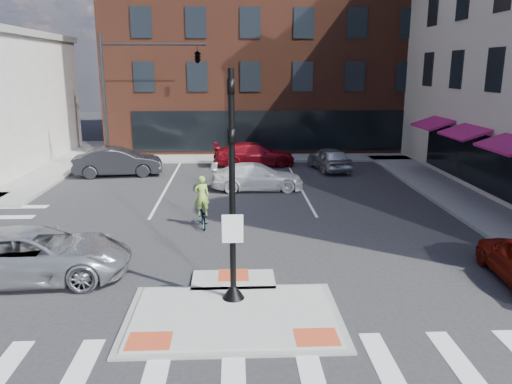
{
  "coord_description": "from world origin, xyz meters",
  "views": [
    {
      "loc": [
        0.07,
        -11.88,
        6.11
      ],
      "look_at": [
        0.79,
        4.53,
        2.0
      ],
      "focal_mm": 35.0,
      "sensor_mm": 36.0,
      "label": 1
    }
  ],
  "objects_px": {
    "silver_suv": "(34,254)",
    "cyclist": "(202,210)",
    "bg_car_red": "(254,154)",
    "bg_car_silver": "(329,159)",
    "bg_car_dark": "(118,162)",
    "white_pickup": "(257,177)"
  },
  "relations": [
    {
      "from": "silver_suv",
      "to": "cyclist",
      "type": "relative_size",
      "value": 2.71
    },
    {
      "from": "bg_car_red",
      "to": "bg_car_silver",
      "type": "bearing_deg",
      "value": -114.99
    },
    {
      "from": "bg_car_dark",
      "to": "cyclist",
      "type": "xyz_separation_m",
      "value": [
        5.43,
        -9.78,
        -0.13
      ]
    },
    {
      "from": "bg_car_red",
      "to": "cyclist",
      "type": "height_order",
      "value": "cyclist"
    },
    {
      "from": "white_pickup",
      "to": "bg_car_silver",
      "type": "xyz_separation_m",
      "value": [
        4.63,
        4.87,
        0.03
      ]
    },
    {
      "from": "bg_car_silver",
      "to": "cyclist",
      "type": "height_order",
      "value": "cyclist"
    },
    {
      "from": "bg_car_silver",
      "to": "cyclist",
      "type": "distance_m",
      "value": 12.97
    },
    {
      "from": "silver_suv",
      "to": "bg_car_silver",
      "type": "relative_size",
      "value": 1.32
    },
    {
      "from": "white_pickup",
      "to": "cyclist",
      "type": "xyz_separation_m",
      "value": [
        -2.44,
        -6.0,
        0.01
      ]
    },
    {
      "from": "white_pickup",
      "to": "cyclist",
      "type": "bearing_deg",
      "value": 157.3
    },
    {
      "from": "silver_suv",
      "to": "cyclist",
      "type": "xyz_separation_m",
      "value": [
        4.62,
        4.83,
        -0.08
      ]
    },
    {
      "from": "silver_suv",
      "to": "bg_car_silver",
      "type": "distance_m",
      "value": 19.58
    },
    {
      "from": "bg_car_dark",
      "to": "bg_car_red",
      "type": "xyz_separation_m",
      "value": [
        7.96,
        2.62,
        -0.07
      ]
    },
    {
      "from": "bg_car_silver",
      "to": "white_pickup",
      "type": "bearing_deg",
      "value": 36.73
    },
    {
      "from": "bg_car_silver",
      "to": "cyclist",
      "type": "xyz_separation_m",
      "value": [
        -7.07,
        -10.87,
        -0.03
      ]
    },
    {
      "from": "white_pickup",
      "to": "bg_car_red",
      "type": "xyz_separation_m",
      "value": [
        0.09,
        6.4,
        0.07
      ]
    },
    {
      "from": "cyclist",
      "to": "bg_car_silver",
      "type": "bearing_deg",
      "value": -132.63
    },
    {
      "from": "silver_suv",
      "to": "bg_car_dark",
      "type": "bearing_deg",
      "value": -1.04
    },
    {
      "from": "bg_car_dark",
      "to": "bg_car_red",
      "type": "bearing_deg",
      "value": -78.8
    },
    {
      "from": "bg_car_dark",
      "to": "bg_car_silver",
      "type": "distance_m",
      "value": 12.55
    },
    {
      "from": "white_pickup",
      "to": "bg_car_red",
      "type": "distance_m",
      "value": 6.4
    },
    {
      "from": "bg_car_dark",
      "to": "white_pickup",
      "type": "bearing_deg",
      "value": -122.7
    }
  ]
}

